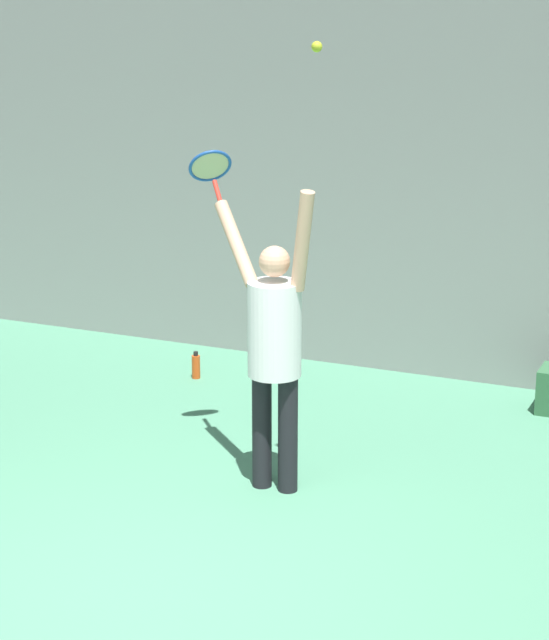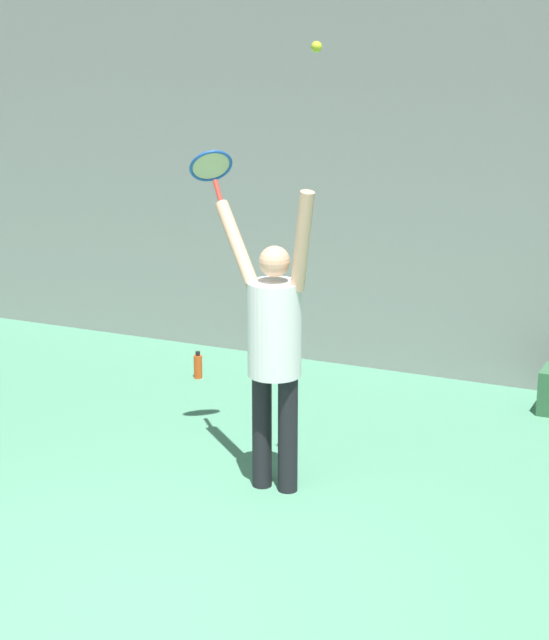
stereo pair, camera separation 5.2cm
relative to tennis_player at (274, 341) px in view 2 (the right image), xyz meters
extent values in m
plane|color=#4C8C6B|center=(-0.09, -1.85, -1.02)|extent=(18.00, 18.00, 0.00)
cube|color=gray|center=(-0.09, 2.73, 1.48)|extent=(18.00, 0.10, 5.00)
cylinder|color=black|center=(-0.09, 0.00, -0.63)|extent=(0.13, 0.13, 0.79)
cylinder|color=black|center=(0.10, 0.00, -0.63)|extent=(0.13, 0.13, 0.79)
cylinder|color=white|center=(0.01, 0.00, 0.08)|extent=(0.35, 0.35, 0.62)
sphere|color=#D8A884|center=(0.01, 0.00, 0.52)|extent=(0.20, 0.20, 0.20)
cylinder|color=#D8A884|center=(0.21, -0.04, 0.68)|extent=(0.22, 0.20, 0.65)
cylinder|color=#D8A884|center=(-0.33, 0.14, 0.58)|extent=(0.47, 0.41, 0.51)
cylinder|color=red|center=(-0.57, 0.35, 0.87)|extent=(0.14, 0.15, 0.15)
torus|color=#1E51A5|center=(-0.69, 0.49, 1.02)|extent=(0.36, 0.35, 0.25)
cylinder|color=beige|center=(-0.69, 0.49, 1.02)|extent=(0.30, 0.29, 0.20)
sphere|color=#CCDB2D|center=(0.32, -0.10, 1.85)|extent=(0.06, 0.06, 0.06)
cylinder|color=#D84C19|center=(-1.53, 1.82, -0.92)|extent=(0.07, 0.07, 0.20)
cylinder|color=black|center=(-1.53, 1.82, -0.80)|extent=(0.04, 0.04, 0.04)
camera|label=1|loc=(2.88, -6.50, 2.14)|focal=65.00mm
camera|label=2|loc=(2.93, -6.48, 2.14)|focal=65.00mm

